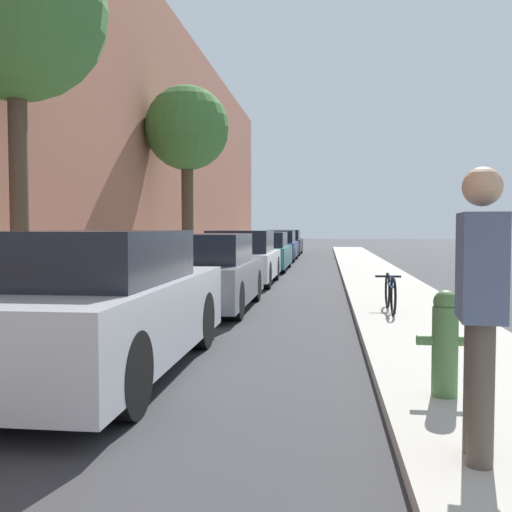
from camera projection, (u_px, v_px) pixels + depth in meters
ground_plane at (272, 284)px, 15.62m from camera, size 120.00×120.00×0.00m
sidewalk_left at (166, 281)px, 15.96m from camera, size 2.00×52.00×0.12m
sidewalk_right at (383, 283)px, 15.27m from camera, size 2.00×52.00×0.12m
building_facade_left at (117, 118)px, 15.90m from camera, size 0.70×52.00×9.01m
parked_car_silver at (99, 306)px, 6.05m from camera, size 1.76×4.43×1.50m
parked_car_grey at (203, 273)px, 10.87m from camera, size 1.83×4.07×1.41m
parked_car_white at (241, 259)px, 15.64m from camera, size 1.79×3.94×1.44m
parked_car_teal at (262, 252)px, 20.73m from camera, size 1.86×4.49×1.35m
parked_car_navy at (276, 246)px, 26.59m from camera, size 1.82×4.65×1.37m
parked_car_black at (284, 243)px, 32.34m from camera, size 1.89×4.69×1.37m
street_tree_near at (15, 11)px, 8.81m from camera, size 2.75×2.75×6.09m
street_tree_far at (187, 130)px, 17.41m from camera, size 2.51×2.51×5.61m
fire_hydrant at (445, 342)px, 4.87m from camera, size 0.46×0.21×0.89m
pedestrian at (480, 297)px, 3.51m from camera, size 0.30×0.50×1.77m
bicycle at (390, 292)px, 9.75m from camera, size 0.44×1.52×0.62m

